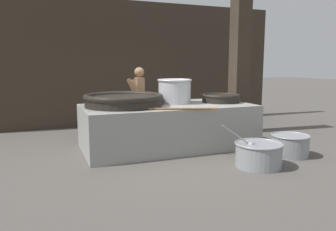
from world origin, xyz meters
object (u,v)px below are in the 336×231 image
at_px(stock_pot, 175,91).
at_px(cook, 139,100).
at_px(giant_wok_near, 124,100).
at_px(prep_bowl_vegetables, 258,153).
at_px(giant_wok_far, 221,98).
at_px(prep_bowl_meat, 290,144).

relative_size(stock_pot, cook, 0.45).
bearing_deg(giant_wok_near, prep_bowl_vegetables, -45.92).
bearing_deg(giant_wok_far, stock_pot, 168.95).
distance_m(giant_wok_near, prep_bowl_vegetables, 2.72).
height_order(giant_wok_far, cook, cook).
distance_m(stock_pot, cook, 1.07).
bearing_deg(prep_bowl_meat, giant_wok_far, 113.40).
height_order(giant_wok_near, giant_wok_far, giant_wok_near).
height_order(cook, prep_bowl_vegetables, cook).
distance_m(giant_wok_far, prep_bowl_meat, 1.77).
distance_m(giant_wok_far, cook, 1.87).
bearing_deg(cook, prep_bowl_vegetables, 119.28).
height_order(giant_wok_near, stock_pot, stock_pot).
bearing_deg(giant_wok_far, prep_bowl_vegetables, -100.14).
xyz_separation_m(giant_wok_far, prep_bowl_meat, (0.64, -1.47, -0.76)).
height_order(giant_wok_far, prep_bowl_meat, giant_wok_far).
relative_size(giant_wok_near, giant_wok_far, 1.86).
height_order(prep_bowl_vegetables, prep_bowl_meat, prep_bowl_vegetables).
bearing_deg(stock_pot, giant_wok_far, -11.05).
distance_m(prep_bowl_vegetables, prep_bowl_meat, 1.01).
xyz_separation_m(stock_pot, cook, (-0.51, 0.90, -0.26)).
bearing_deg(stock_pot, prep_bowl_meat, -45.49).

